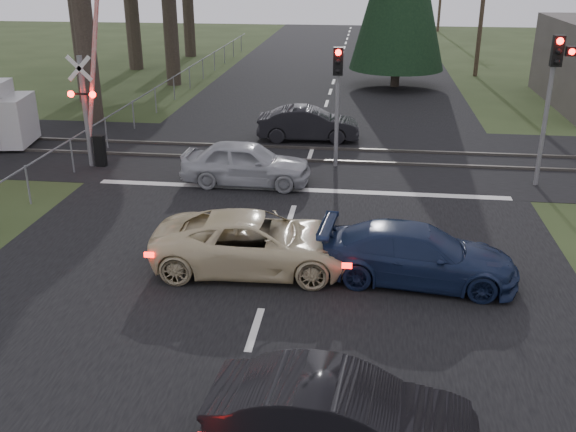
% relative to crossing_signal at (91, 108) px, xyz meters
% --- Properties ---
extents(ground, '(120.00, 120.00, 0.00)m').
position_rel_crossing_signal_xyz_m(ground, '(7.27, -9.79, -2.06)').
color(ground, '#2A3719').
rests_on(ground, ground).
extents(road, '(14.00, 100.00, 0.01)m').
position_rel_crossing_signal_xyz_m(road, '(7.27, 0.21, -2.05)').
color(road, black).
rests_on(road, ground).
extents(rail_corridor, '(120.00, 8.00, 0.01)m').
position_rel_crossing_signal_xyz_m(rail_corridor, '(7.27, 2.21, -2.05)').
color(rail_corridor, black).
rests_on(rail_corridor, ground).
extents(stop_line, '(13.00, 0.35, 0.00)m').
position_rel_crossing_signal_xyz_m(stop_line, '(7.27, -1.59, -2.05)').
color(stop_line, silver).
rests_on(stop_line, ground).
extents(rail_near, '(120.00, 0.12, 0.10)m').
position_rel_crossing_signal_xyz_m(rail_near, '(7.27, 1.41, -2.01)').
color(rail_near, '#59544C').
rests_on(rail_near, ground).
extents(rail_far, '(120.00, 0.12, 0.10)m').
position_rel_crossing_signal_xyz_m(rail_far, '(7.27, 3.01, -2.01)').
color(rail_far, '#59544C').
rests_on(rail_far, ground).
extents(crossing_signal, '(1.62, 0.38, 6.96)m').
position_rel_crossing_signal_xyz_m(crossing_signal, '(0.00, 0.00, 0.00)').
color(crossing_signal, slate).
rests_on(crossing_signal, ground).
extents(traffic_signal_right, '(0.68, 0.48, 4.70)m').
position_rel_crossing_signal_xyz_m(traffic_signal_right, '(14.82, -0.31, 1.26)').
color(traffic_signal_right, slate).
rests_on(traffic_signal_right, ground).
extents(traffic_signal_center, '(0.32, 0.48, 4.10)m').
position_rel_crossing_signal_xyz_m(traffic_signal_center, '(8.27, 0.89, 0.75)').
color(traffic_signal_center, slate).
rests_on(traffic_signal_center, ground).
extents(fence_left, '(0.10, 36.00, 1.20)m').
position_rel_crossing_signal_xyz_m(fence_left, '(-0.53, 12.71, -2.06)').
color(fence_left, slate).
rests_on(fence_left, ground).
extents(cream_coupe, '(4.87, 2.43, 1.32)m').
position_rel_crossing_signal_xyz_m(cream_coupe, '(6.84, -7.13, -1.39)').
color(cream_coupe, beige).
rests_on(cream_coupe, ground).
extents(dark_hatchback, '(4.05, 1.69, 1.30)m').
position_rel_crossing_signal_xyz_m(dark_hatchback, '(9.11, -12.99, -1.41)').
color(dark_hatchback, black).
rests_on(dark_hatchback, ground).
extents(silver_car, '(4.16, 1.75, 1.41)m').
position_rel_crossing_signal_xyz_m(silver_car, '(5.53, -1.21, -1.35)').
color(silver_car, '#A6A9AE').
rests_on(silver_car, ground).
extents(blue_sedan, '(4.57, 2.20, 1.28)m').
position_rel_crossing_signal_xyz_m(blue_sedan, '(10.56, -7.28, -1.42)').
color(blue_sedan, '#162243').
rests_on(blue_sedan, ground).
extents(dark_car_far, '(4.07, 1.61, 1.32)m').
position_rel_crossing_signal_xyz_m(dark_car_far, '(7.00, 4.30, -1.40)').
color(dark_car_far, black).
rests_on(dark_car_far, ground).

